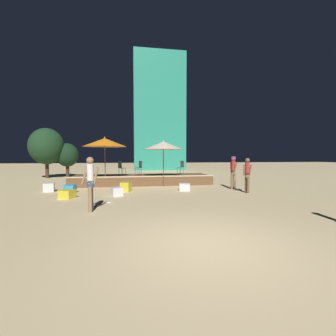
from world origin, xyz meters
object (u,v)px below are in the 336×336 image
at_px(patio_umbrella_1, 105,142).
at_px(cube_seat_4, 49,187).
at_px(cube_seat_0, 117,192).
at_px(person_0, 90,181).
at_px(cube_seat_2, 67,194).
at_px(person_1, 247,174).
at_px(bistro_chair_0, 181,166).
at_px(cube_seat_1, 126,187).
at_px(cube_seat_5, 70,189).
at_px(background_tree_0, 67,155).
at_px(cube_seat_3, 185,187).
at_px(frisbee_disc, 109,202).
at_px(bistro_chair_2, 139,166).
at_px(person_3, 233,170).
at_px(background_tree_1, 46,146).
at_px(bistro_chair_1, 121,167).
at_px(patio_umbrella_0, 163,145).

xyz_separation_m(patio_umbrella_1, cube_seat_4, (-2.76, -1.27, -2.48)).
relative_size(cube_seat_0, person_0, 0.35).
xyz_separation_m(cube_seat_2, person_0, (1.46, -2.65, 0.84)).
relative_size(person_1, bistro_chair_0, 1.98).
distance_m(cube_seat_1, cube_seat_5, 2.79).
xyz_separation_m(cube_seat_1, cube_seat_5, (-2.79, -0.03, -0.04)).
bearing_deg(background_tree_0, cube_seat_3, -47.49).
xyz_separation_m(cube_seat_0, frisbee_disc, (-0.22, -1.54, -0.18)).
bearing_deg(cube_seat_1, bistro_chair_2, 74.16).
distance_m(cube_seat_1, bistro_chair_2, 3.14).
relative_size(patio_umbrella_1, person_1, 1.70).
bearing_deg(background_tree_0, person_1, -42.64).
xyz_separation_m(cube_seat_1, cube_seat_4, (-4.03, 0.66, -0.02)).
bearing_deg(person_3, cube_seat_1, -15.94).
height_order(cube_seat_2, bistro_chair_2, bistro_chair_2).
height_order(cube_seat_2, cube_seat_3, cube_seat_3).
distance_m(cube_seat_5, bistro_chair_2, 4.74).
height_order(patio_umbrella_1, cube_seat_0, patio_umbrella_1).
bearing_deg(background_tree_1, patio_umbrella_1, -49.99).
relative_size(cube_seat_2, background_tree_0, 0.24).
bearing_deg(bistro_chair_0, cube_seat_1, -73.56).
bearing_deg(cube_seat_2, cube_seat_1, 31.58).
bearing_deg(bistro_chair_1, bistro_chair_0, -117.94).
xyz_separation_m(patio_umbrella_0, person_0, (-3.31, -5.90, -1.50)).
height_order(cube_seat_0, person_0, person_0).
bearing_deg(background_tree_0, bistro_chair_2, -45.40).
xyz_separation_m(bistro_chair_1, frisbee_disc, (-0.24, -5.37, -1.19)).
bearing_deg(cube_seat_2, background_tree_1, 113.10).
bearing_deg(frisbee_disc, person_3, 22.12).
xyz_separation_m(patio_umbrella_0, bistro_chair_2, (-1.43, 1.18, -1.33)).
height_order(patio_umbrella_0, person_3, patio_umbrella_0).
distance_m(frisbee_disc, background_tree_1, 13.20).
xyz_separation_m(cube_seat_5, person_0, (1.73, -4.17, 0.82)).
relative_size(person_3, frisbee_disc, 6.96).
relative_size(cube_seat_0, background_tree_0, 0.21).
bearing_deg(bistro_chair_0, cube_seat_4, -96.26).
relative_size(cube_seat_5, background_tree_0, 0.19).
bearing_deg(cube_seat_3, patio_umbrella_0, 116.17).
height_order(patio_umbrella_1, cube_seat_3, patio_umbrella_1).
relative_size(cube_seat_3, bistro_chair_1, 0.75).
bearing_deg(cube_seat_1, patio_umbrella_1, 123.26).
bearing_deg(person_1, cube_seat_1, -107.89).
height_order(cube_seat_0, cube_seat_2, cube_seat_0).
xyz_separation_m(cube_seat_0, cube_seat_3, (3.54, 1.05, -0.01)).
bearing_deg(person_0, cube_seat_1, 166.31).
xyz_separation_m(cube_seat_0, cube_seat_4, (-3.64, 1.87, 0.03)).
bearing_deg(background_tree_1, cube_seat_3, -41.11).
height_order(patio_umbrella_0, background_tree_0, background_tree_0).
xyz_separation_m(cube_seat_0, bistro_chair_0, (4.14, 4.54, 1.01)).
xyz_separation_m(cube_seat_3, person_3, (2.86, 0.09, 0.89)).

